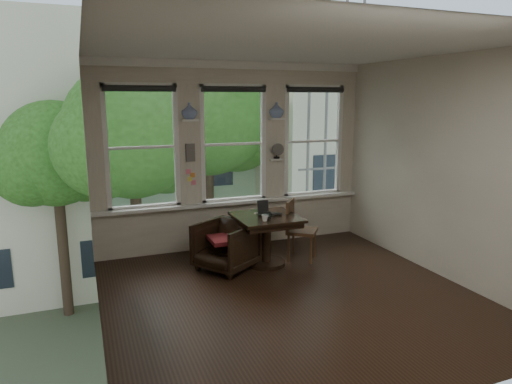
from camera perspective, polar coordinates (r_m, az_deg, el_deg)
name	(u,v)px	position (r m, az deg, el deg)	size (l,w,h in m)	color
ground	(291,296)	(5.85, 4.38, -12.89)	(4.50, 4.50, 0.00)	black
ceiling	(295,46)	(5.36, 4.90, 17.74)	(4.50, 4.50, 0.00)	silver
wall_back	(233,156)	(7.48, -2.89, 4.48)	(4.50, 4.50, 0.00)	beige
wall_front	(426,227)	(3.57, 20.53, -4.13)	(4.50, 4.50, 0.00)	beige
wall_left	(91,192)	(4.88, -19.90, 0.01)	(4.50, 4.50, 0.00)	beige
wall_right	(442,168)	(6.69, 22.28, 2.80)	(4.50, 4.50, 0.00)	beige
window_left	(142,147)	(7.14, -14.08, 5.43)	(1.10, 0.12, 1.90)	white
window_center	(233,144)	(7.46, -2.91, 6.01)	(1.10, 0.12, 1.90)	white
window_right	(312,141)	(8.03, 7.03, 6.33)	(1.10, 0.12, 1.90)	white
shelf_left	(190,120)	(7.14, -8.29, 8.88)	(0.26, 0.16, 0.03)	white
shelf_right	(276,119)	(7.59, 2.57, 9.14)	(0.26, 0.16, 0.03)	white
intercom	(190,152)	(7.20, -8.23, 4.91)	(0.14, 0.06, 0.28)	#59544F
sticky_notes	(191,175)	(7.26, -8.16, 2.17)	(0.16, 0.01, 0.24)	pink
desk_fan	(277,153)	(7.62, 2.59, 4.85)	(0.20, 0.20, 0.24)	#59544F
vase_left	(189,111)	(7.13, -8.32, 9.99)	(0.24, 0.24, 0.25)	silver
vase_right	(276,110)	(7.59, 2.58, 10.19)	(0.24, 0.24, 0.25)	silver
table	(266,240)	(6.75, 1.29, -6.08)	(0.90, 0.90, 0.75)	black
armchair_left	(226,246)	(6.60, -3.80, -6.74)	(0.74, 0.77, 0.70)	black
cushion_red	(226,239)	(6.57, -3.81, -5.90)	(0.45, 0.45, 0.06)	maroon
side_chair_right	(302,230)	(6.99, 5.78, -4.79)	(0.42, 0.42, 0.92)	#473119
laptop	(270,215)	(6.64, 1.80, -2.89)	(0.35, 0.23, 0.03)	black
mug	(265,218)	(6.35, 1.12, -3.26)	(0.10, 0.10, 0.09)	white
drinking_glass	(267,216)	(6.41, 1.42, -3.03)	(0.14, 0.14, 0.11)	white
tablet	(263,208)	(6.67, 0.88, -1.97)	(0.16, 0.02, 0.22)	black
papers	(267,213)	(6.77, 1.34, -2.70)	(0.22, 0.30, 0.00)	silver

